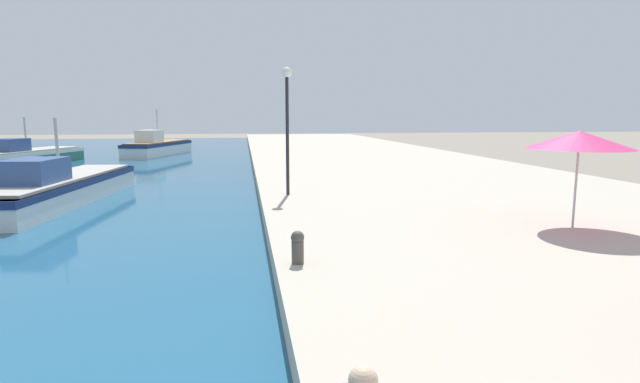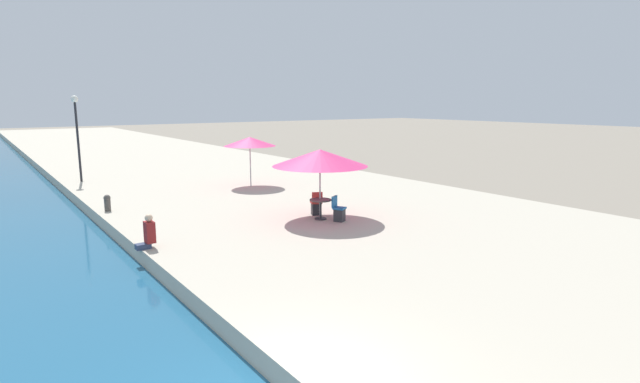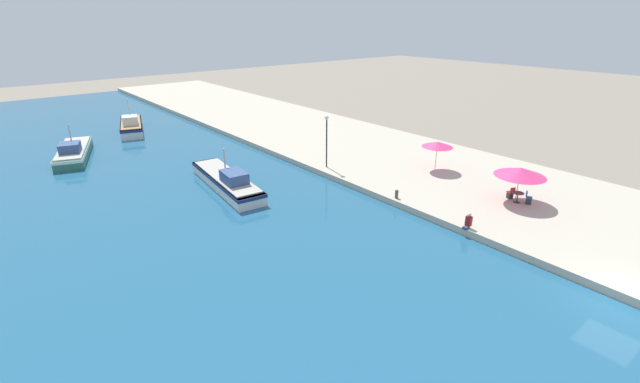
{
  "view_description": "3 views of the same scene",
  "coord_description": "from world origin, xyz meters",
  "px_view_note": "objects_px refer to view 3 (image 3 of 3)",
  "views": [
    {
      "loc": [
        -0.55,
        5.21,
        3.39
      ],
      "look_at": [
        1.5,
        18.6,
        1.32
      ],
      "focal_mm": 28.0,
      "sensor_mm": 36.0,
      "label": 1
    },
    {
      "loc": [
        -3.81,
        -5.86,
        4.78
      ],
      "look_at": [
        6.57,
        8.8,
        1.52
      ],
      "focal_mm": 28.0,
      "sensor_mm": 36.0,
      "label": 2
    },
    {
      "loc": [
        -22.1,
        -4.0,
        12.82
      ],
      "look_at": [
        -4.0,
        18.0,
        1.12
      ],
      "focal_mm": 24.0,
      "sensor_mm": 36.0,
      "label": 3
    }
  ],
  "objects_px": {
    "fishing_boat_mid": "(74,151)",
    "cafe_chair_left": "(510,194)",
    "fishing_boat_near": "(227,180)",
    "cafe_chair_right": "(528,200)",
    "cafe_table": "(518,195)",
    "lamppost": "(327,133)",
    "cafe_umbrella_white": "(438,144)",
    "person_at_quay": "(468,221)",
    "mooring_bollard": "(397,194)",
    "fishing_boat_far": "(131,126)",
    "cafe_umbrella_pink": "(520,172)"
  },
  "relations": [
    {
      "from": "cafe_umbrella_white",
      "to": "cafe_chair_left",
      "type": "bearing_deg",
      "value": -98.19
    },
    {
      "from": "fishing_boat_far",
      "to": "mooring_bollard",
      "type": "height_order",
      "value": "fishing_boat_far"
    },
    {
      "from": "fishing_boat_mid",
      "to": "fishing_boat_far",
      "type": "height_order",
      "value": "fishing_boat_far"
    },
    {
      "from": "fishing_boat_mid",
      "to": "cafe_chair_left",
      "type": "xyz_separation_m",
      "value": [
        22.06,
        -32.59,
        0.16
      ]
    },
    {
      "from": "cafe_chair_right",
      "to": "lamppost",
      "type": "xyz_separation_m",
      "value": [
        -5.83,
        15.18,
        2.77
      ]
    },
    {
      "from": "cafe_chair_left",
      "to": "cafe_chair_right",
      "type": "relative_size",
      "value": 1.0
    },
    {
      "from": "fishing_boat_mid",
      "to": "cafe_chair_right",
      "type": "relative_size",
      "value": 10.19
    },
    {
      "from": "fishing_boat_mid",
      "to": "cafe_table",
      "type": "bearing_deg",
      "value": -38.85
    },
    {
      "from": "mooring_bollard",
      "to": "person_at_quay",
      "type": "bearing_deg",
      "value": -91.86
    },
    {
      "from": "fishing_boat_mid",
      "to": "mooring_bollard",
      "type": "height_order",
      "value": "fishing_boat_mid"
    },
    {
      "from": "fishing_boat_mid",
      "to": "fishing_boat_far",
      "type": "bearing_deg",
      "value": 60.18
    },
    {
      "from": "fishing_boat_far",
      "to": "cafe_umbrella_white",
      "type": "bearing_deg",
      "value": -47.31
    },
    {
      "from": "fishing_boat_near",
      "to": "person_at_quay",
      "type": "height_order",
      "value": "fishing_boat_near"
    },
    {
      "from": "cafe_umbrella_white",
      "to": "lamppost",
      "type": "xyz_separation_m",
      "value": [
        -6.81,
        6.51,
        0.83
      ]
    },
    {
      "from": "cafe_umbrella_white",
      "to": "person_at_quay",
      "type": "bearing_deg",
      "value": -133.12
    },
    {
      "from": "cafe_chair_right",
      "to": "lamppost",
      "type": "height_order",
      "value": "lamppost"
    },
    {
      "from": "cafe_table",
      "to": "lamppost",
      "type": "height_order",
      "value": "lamppost"
    },
    {
      "from": "mooring_bollard",
      "to": "cafe_umbrella_white",
      "type": "bearing_deg",
      "value": 15.68
    },
    {
      "from": "person_at_quay",
      "to": "mooring_bollard",
      "type": "relative_size",
      "value": 1.56
    },
    {
      "from": "fishing_boat_near",
      "to": "person_at_quay",
      "type": "relative_size",
      "value": 10.22
    },
    {
      "from": "cafe_umbrella_white",
      "to": "lamppost",
      "type": "bearing_deg",
      "value": 136.27
    },
    {
      "from": "cafe_umbrella_white",
      "to": "cafe_chair_left",
      "type": "xyz_separation_m",
      "value": [
        -1.06,
        -7.37,
        -1.94
      ]
    },
    {
      "from": "fishing_boat_near",
      "to": "cafe_chair_right",
      "type": "bearing_deg",
      "value": -43.79
    },
    {
      "from": "cafe_umbrella_pink",
      "to": "cafe_chair_right",
      "type": "xyz_separation_m",
      "value": [
        0.27,
        -0.78,
        -1.92
      ]
    },
    {
      "from": "cafe_table",
      "to": "cafe_chair_left",
      "type": "relative_size",
      "value": 0.88
    },
    {
      "from": "cafe_table",
      "to": "person_at_quay",
      "type": "distance_m",
      "value": 6.23
    },
    {
      "from": "fishing_boat_mid",
      "to": "cafe_chair_left",
      "type": "bearing_deg",
      "value": -37.98
    },
    {
      "from": "fishing_boat_mid",
      "to": "cafe_chair_right",
      "type": "bearing_deg",
      "value": -38.91
    },
    {
      "from": "cafe_umbrella_pink",
      "to": "cafe_table",
      "type": "distance_m",
      "value": 1.72
    },
    {
      "from": "cafe_umbrella_white",
      "to": "lamppost",
      "type": "distance_m",
      "value": 9.46
    },
    {
      "from": "cafe_umbrella_pink",
      "to": "mooring_bollard",
      "type": "xyz_separation_m",
      "value": [
        -6.12,
        5.82,
        -1.89
      ]
    },
    {
      "from": "fishing_boat_mid",
      "to": "cafe_table",
      "type": "height_order",
      "value": "fishing_boat_mid"
    },
    {
      "from": "fishing_boat_far",
      "to": "cafe_table",
      "type": "xyz_separation_m",
      "value": [
        14.2,
        -40.15,
        0.25
      ]
    },
    {
      "from": "cafe_table",
      "to": "mooring_bollard",
      "type": "bearing_deg",
      "value": 135.31
    },
    {
      "from": "cafe_table",
      "to": "lamppost",
      "type": "xyz_separation_m",
      "value": [
        -5.47,
        14.56,
        2.56
      ]
    },
    {
      "from": "cafe_umbrella_pink",
      "to": "cafe_chair_right",
      "type": "bearing_deg",
      "value": -70.81
    },
    {
      "from": "person_at_quay",
      "to": "mooring_bollard",
      "type": "distance_m",
      "value": 6.02
    },
    {
      "from": "fishing_boat_mid",
      "to": "lamppost",
      "type": "relative_size",
      "value": 2.03
    },
    {
      "from": "cafe_table",
      "to": "lamppost",
      "type": "bearing_deg",
      "value": 110.6
    },
    {
      "from": "cafe_umbrella_pink",
      "to": "person_at_quay",
      "type": "height_order",
      "value": "cafe_umbrella_pink"
    },
    {
      "from": "cafe_chair_right",
      "to": "cafe_umbrella_white",
      "type": "bearing_deg",
      "value": -126.28
    },
    {
      "from": "fishing_boat_near",
      "to": "person_at_quay",
      "type": "distance_m",
      "value": 18.48
    },
    {
      "from": "cafe_chair_left",
      "to": "mooring_bollard",
      "type": "height_order",
      "value": "cafe_chair_left"
    },
    {
      "from": "cafe_umbrella_white",
      "to": "person_at_quay",
      "type": "height_order",
      "value": "cafe_umbrella_white"
    },
    {
      "from": "cafe_umbrella_pink",
      "to": "lamppost",
      "type": "relative_size",
      "value": 0.76
    },
    {
      "from": "cafe_umbrella_white",
      "to": "cafe_table",
      "type": "relative_size",
      "value": 3.26
    },
    {
      "from": "cafe_table",
      "to": "mooring_bollard",
      "type": "height_order",
      "value": "cafe_table"
    },
    {
      "from": "person_at_quay",
      "to": "mooring_bollard",
      "type": "height_order",
      "value": "person_at_quay"
    },
    {
      "from": "fishing_boat_near",
      "to": "mooring_bollard",
      "type": "bearing_deg",
      "value": -46.75
    },
    {
      "from": "cafe_chair_right",
      "to": "person_at_quay",
      "type": "relative_size",
      "value": 0.89
    }
  ]
}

